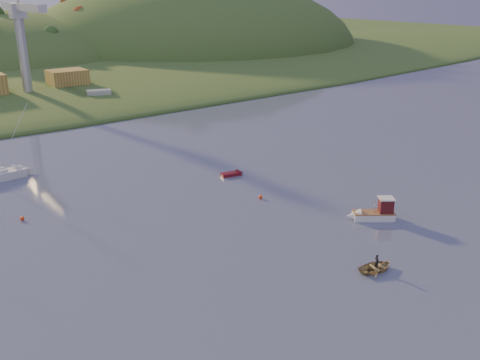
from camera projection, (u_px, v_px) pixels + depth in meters
hill_right at (194, 49)px, 235.36m from camera, size 150.00×130.00×60.00m
wharf at (39, 95)px, 129.34m from camera, size 42.00×16.00×2.40m
shed_east at (67, 78)px, 134.26m from camera, size 9.00×7.00×4.00m
dock_crane at (22, 29)px, 119.48m from camera, size 3.20×28.00×20.30m
fishing_boat at (371, 213)px, 63.25m from camera, size 5.65×4.74×3.63m
canoe at (376, 267)px, 51.96m from camera, size 4.03×3.13×0.77m
paddler at (377, 264)px, 51.84m from camera, size 0.42×0.58×1.47m
red_tender at (235, 173)px, 78.33m from camera, size 3.62×1.85×1.18m
work_vessel at (99, 99)px, 125.47m from camera, size 13.53×8.35×3.28m
buoy_1 at (261, 197)px, 69.56m from camera, size 0.50×0.50×0.50m
buoy_3 at (22, 218)px, 63.13m from camera, size 0.50×0.50×0.50m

